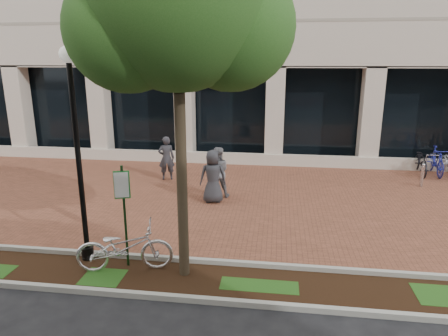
# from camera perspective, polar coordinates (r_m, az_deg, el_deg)

# --- Properties ---
(ground) EXTENTS (120.00, 120.00, 0.00)m
(ground) POSITION_cam_1_polar(r_m,az_deg,el_deg) (13.54, -1.83, -4.18)
(ground) COLOR black
(ground) RESTS_ON ground
(brick_plaza) EXTENTS (40.00, 9.00, 0.01)m
(brick_plaza) POSITION_cam_1_polar(r_m,az_deg,el_deg) (13.54, -1.83, -4.16)
(brick_plaza) COLOR brown
(brick_plaza) RESTS_ON ground
(planting_strip) EXTENTS (40.00, 1.50, 0.01)m
(planting_strip) POSITION_cam_1_polar(r_m,az_deg,el_deg) (8.87, -7.65, -15.41)
(planting_strip) COLOR black
(planting_strip) RESTS_ON ground
(curb_plaza_side) EXTENTS (40.00, 0.12, 0.12)m
(curb_plaza_side) POSITION_cam_1_polar(r_m,az_deg,el_deg) (9.48, -6.45, -12.85)
(curb_plaza_side) COLOR #A1A198
(curb_plaza_side) RESTS_ON ground
(curb_street_side) EXTENTS (40.00, 0.12, 0.12)m
(curb_street_side) POSITION_cam_1_polar(r_m,az_deg,el_deg) (8.23, -9.09, -17.68)
(curb_street_side) COLOR #A1A198
(curb_street_side) RESTS_ON ground
(parking_sign) EXTENTS (0.34, 0.07, 2.35)m
(parking_sign) POSITION_cam_1_polar(r_m,az_deg,el_deg) (8.93, -14.12, -4.92)
(parking_sign) COLOR black
(parking_sign) RESTS_ON ground
(lamppost) EXTENTS (0.36, 0.36, 4.79)m
(lamppost) POSITION_cam_1_polar(r_m,az_deg,el_deg) (9.21, -20.24, 2.93)
(lamppost) COLOR black
(lamppost) RESTS_ON ground
(street_tree) EXTENTS (4.18, 3.48, 7.37)m
(street_tree) POSITION_cam_1_polar(r_m,az_deg,el_deg) (7.88, -6.28, 21.68)
(street_tree) COLOR #413525
(street_tree) RESTS_ON ground
(locked_bicycle) EXTENTS (2.22, 1.20, 1.10)m
(locked_bicycle) POSITION_cam_1_polar(r_m,az_deg,el_deg) (9.13, -14.03, -10.92)
(locked_bicycle) COLOR silver
(locked_bicycle) RESTS_ON ground
(pedestrian_left) EXTENTS (0.71, 0.58, 1.70)m
(pedestrian_left) POSITION_cam_1_polar(r_m,az_deg,el_deg) (15.42, -8.23, 1.41)
(pedestrian_left) COLOR #2C2B31
(pedestrian_left) RESTS_ON ground
(pedestrian_mid) EXTENTS (0.97, 0.83, 1.72)m
(pedestrian_mid) POSITION_cam_1_polar(r_m,az_deg,el_deg) (13.33, -0.97, -0.61)
(pedestrian_mid) COLOR slate
(pedestrian_mid) RESTS_ON ground
(pedestrian_right) EXTENTS (0.95, 0.72, 1.74)m
(pedestrian_right) POSITION_cam_1_polar(r_m,az_deg,el_deg) (12.82, -1.61, -1.22)
(pedestrian_right) COLOR #2C2C31
(pedestrian_right) RESTS_ON ground
(bollard) EXTENTS (0.12, 0.12, 0.88)m
(bollard) POSITION_cam_1_polar(r_m,az_deg,el_deg) (16.18, 26.47, -0.89)
(bollard) COLOR #BBBBC0
(bollard) RESTS_ON ground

